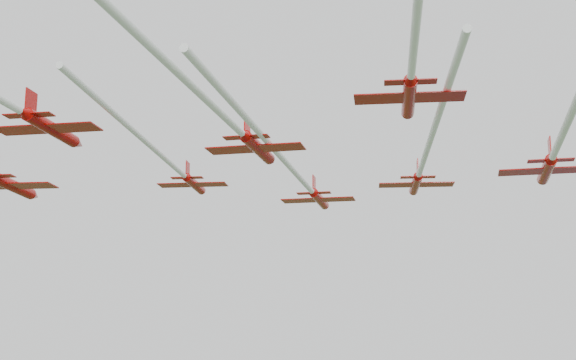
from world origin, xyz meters
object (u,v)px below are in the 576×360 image
at_px(jet_lead, 298,175).
at_px(jet_row2_left, 172,165).
at_px(jet_row3_mid, 221,113).
at_px(jet_row2_right, 424,160).
at_px(jet_row3_right, 565,127).

relative_size(jet_lead, jet_row2_left, 1.38).
height_order(jet_lead, jet_row3_mid, jet_lead).
bearing_deg(jet_row2_right, jet_row3_right, -62.52).
relative_size(jet_lead, jet_row3_mid, 1.13).
height_order(jet_row3_mid, jet_row3_right, jet_row3_mid).
distance_m(jet_row2_left, jet_row3_right, 41.17).
distance_m(jet_lead, jet_row2_left, 15.82).
xyz_separation_m(jet_row3_mid, jet_row3_right, (27.11, 7.36, -2.67)).
height_order(jet_row2_left, jet_row2_right, jet_row2_left).
distance_m(jet_row2_right, jet_row3_right, 20.87).
bearing_deg(jet_row2_right, jet_lead, 143.35).
xyz_separation_m(jet_lead, jet_row3_right, (31.81, -18.87, -2.90)).
bearing_deg(jet_row3_right, jet_lead, 136.50).
bearing_deg(jet_lead, jet_row3_mid, -93.47).
xyz_separation_m(jet_row2_left, jet_row3_right, (40.70, -5.80, -2.31)).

